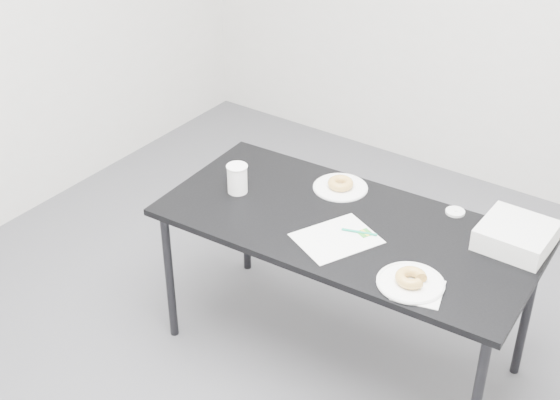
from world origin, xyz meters
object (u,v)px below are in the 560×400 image
Objects in this scene: plate_near at (410,283)px; donut_near at (411,278)px; donut_far at (341,183)px; table at (346,234)px; bakery_box at (516,235)px; pen at (359,232)px; coffee_cup at (237,179)px; plate_far at (340,188)px; scorecard at (336,238)px.

donut_near is at bearing -90.00° from plate_near.
donut_near reaches higher than donut_far.
bakery_box reaches higher than table.
bakery_box reaches higher than donut_far.
coffee_cup reaches higher than pen.
plate_near is 1.92× the size of coffee_cup.
plate_near is at bearing -37.55° from donut_far.
plate_near is (0.32, -0.18, -0.00)m from pen.
coffee_cup reaches higher than plate_far.
plate_near is 2.13× the size of donut_near.
donut_far reaches higher than plate_far.
scorecard is 2.37× the size of coffee_cup.
plate_near reaches higher than table.
plate_near is 0.93m from coffee_cup.
bakery_box is at bearing 9.82° from pen.
table is 14.00× the size of donut_far.
table is 0.45m from plate_near.
bakery_box is (1.13, 0.31, -0.02)m from coffee_cup.
scorecard is 1.24× the size of plate_near.
coffee_cup reaches higher than donut_near.
coffee_cup reaches higher than donut_far.
table is 5.10× the size of scorecard.
coffee_cup is (-0.35, -0.28, 0.06)m from plate_far.
pen is 1.27× the size of donut_far.
bakery_box is (0.59, 0.37, 0.04)m from scorecard.
donut_far is at bearing 38.62° from coffee_cup.
donut_far is 0.78m from bakery_box.
table is 0.67m from bakery_box.
plate_far is 0.90× the size of bakery_box.
plate_far is at bearing -177.94° from bakery_box.
coffee_cup is (-0.91, 0.15, 0.04)m from donut_near.
pen is at bearing 2.34° from coffee_cup.
scorecard is 0.38m from plate_near.
donut_near reaches higher than pen.
scorecard reaches higher than table.
pen is 0.58× the size of plate_near.
donut_near is at bearing -9.37° from coffee_cup.
table is 6.32× the size of plate_near.
plate_near is at bearing -46.74° from pen.
plate_near is (0.37, -0.09, 0.01)m from scorecard.
donut_far reaches higher than plate_near.
coffee_cup is 0.49× the size of bakery_box.
donut_far is 0.87× the size of coffee_cup.
plate_near is at bearing -115.55° from bakery_box.
plate_far is 0.78m from bakery_box.
plate_far reaches higher than scorecard.
scorecard is at bearing -60.97° from plate_far.
table is at bearing -157.79° from bakery_box.
table is 12.12× the size of coffee_cup.
plate_near is (0.40, -0.21, 0.06)m from table.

